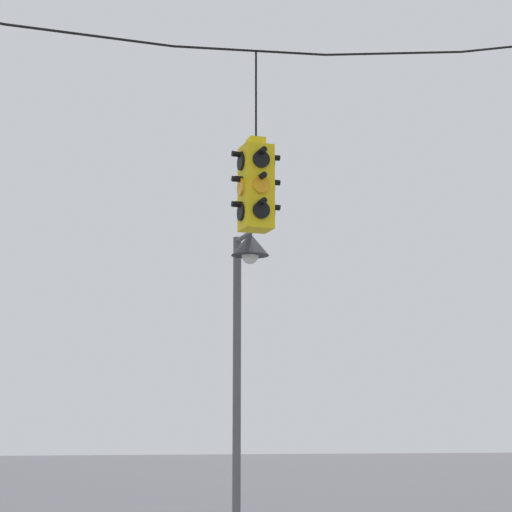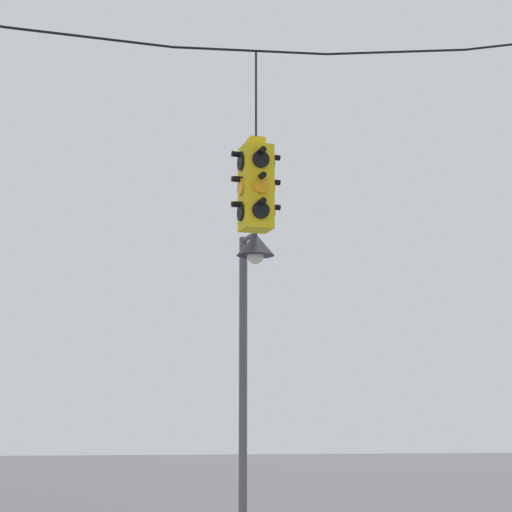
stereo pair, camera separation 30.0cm
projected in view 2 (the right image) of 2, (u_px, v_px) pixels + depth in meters
The scene contains 3 objects.
span_wire at pixel (92, 13), 11.23m from camera, with size 13.24×0.03×0.88m.
traffic_light_over_intersection at pixel (256, 186), 11.48m from camera, with size 0.58×0.58×2.15m.
street_lamp at pixel (250, 309), 14.25m from camera, with size 0.54×0.93×5.00m.
Camera 2 is at (-1.42, -10.87, 2.10)m, focal length 70.00 mm.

